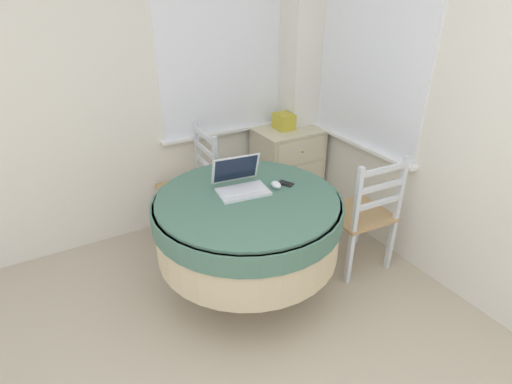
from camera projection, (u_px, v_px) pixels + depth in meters
corner_room_shell at (289, 100)px, 2.52m from camera, size 4.20×4.58×2.55m
round_dining_table at (248, 221)px, 2.59m from camera, size 1.21×1.21×0.74m
laptop at (240, 183)px, 2.57m from camera, size 0.35×0.31×0.21m
computer_mouse at (276, 185)px, 2.60m from camera, size 0.06×0.09×0.04m
cell_phone at (285, 183)px, 2.66m from camera, size 0.10×0.12×0.01m
dining_chair_near_back_window at (192, 187)px, 3.28m from camera, size 0.43×0.44×0.92m
dining_chair_near_right_window at (362, 215)px, 2.89m from camera, size 0.46×0.45×0.92m
corner_cabinet at (287, 168)px, 3.75m from camera, size 0.58×0.47×0.77m
storage_box at (284, 121)px, 3.53m from camera, size 0.14×0.18×0.14m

